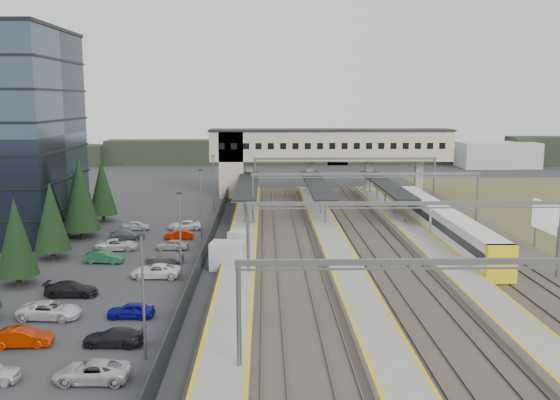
{
  "coord_description": "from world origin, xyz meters",
  "views": [
    {
      "loc": [
        -0.48,
        -62.09,
        16.1
      ],
      "look_at": [
        1.34,
        12.67,
        4.0
      ],
      "focal_mm": 40.0,
      "sensor_mm": 36.0,
      "label": 1
    }
  ],
  "objects_px": {
    "relay_cabin_near": "(228,256)",
    "relay_cabin_far": "(240,241)",
    "footbridge": "(314,149)",
    "billboard": "(547,219)",
    "train": "(442,224)"
  },
  "relations": [
    {
      "from": "relay_cabin_near",
      "to": "train",
      "type": "height_order",
      "value": "train"
    },
    {
      "from": "relay_cabin_far",
      "to": "train",
      "type": "xyz_separation_m",
      "value": [
        23.15,
        4.52,
        0.88
      ]
    },
    {
      "from": "train",
      "to": "footbridge",
      "type": "bearing_deg",
      "value": 109.88
    },
    {
      "from": "train",
      "to": "billboard",
      "type": "height_order",
      "value": "billboard"
    },
    {
      "from": "relay_cabin_near",
      "to": "relay_cabin_far",
      "type": "xyz_separation_m",
      "value": [
        0.9,
        7.48,
        -0.29
      ]
    },
    {
      "from": "relay_cabin_near",
      "to": "relay_cabin_far",
      "type": "relative_size",
      "value": 1.24
    },
    {
      "from": "billboard",
      "to": "footbridge",
      "type": "bearing_deg",
      "value": 118.2
    },
    {
      "from": "footbridge",
      "to": "train",
      "type": "xyz_separation_m",
      "value": [
        12.3,
        -34.01,
        -6.01
      ]
    },
    {
      "from": "relay_cabin_near",
      "to": "billboard",
      "type": "relative_size",
      "value": 0.56
    },
    {
      "from": "train",
      "to": "billboard",
      "type": "bearing_deg",
      "value": -33.96
    },
    {
      "from": "footbridge",
      "to": "relay_cabin_near",
      "type": "bearing_deg",
      "value": -104.32
    },
    {
      "from": "relay_cabin_near",
      "to": "relay_cabin_far",
      "type": "height_order",
      "value": "relay_cabin_near"
    },
    {
      "from": "footbridge",
      "to": "billboard",
      "type": "height_order",
      "value": "footbridge"
    },
    {
      "from": "billboard",
      "to": "relay_cabin_far",
      "type": "bearing_deg",
      "value": 176.93
    },
    {
      "from": "billboard",
      "to": "relay_cabin_near",
      "type": "bearing_deg",
      "value": -170.23
    }
  ]
}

